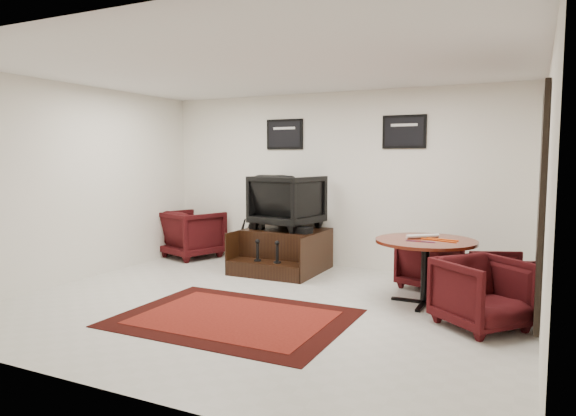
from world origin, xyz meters
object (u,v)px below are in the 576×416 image
object	(u,v)px
armchair_side	(192,231)
meeting_table	(426,247)
table_chair_back	(429,263)
shine_chair	(288,199)
table_chair_window	(505,277)
table_chair_corner	(483,290)
shine_podium	(284,251)

from	to	relation	value
armchair_side	meeting_table	distance (m)	4.45
table_chair_back	shine_chair	bearing A→B (deg)	12.97
shine_chair	table_chair_window	bearing A→B (deg)	178.40
armchair_side	shine_chair	bearing A→B (deg)	-163.47
armchair_side	table_chair_back	xyz separation A→B (m)	(4.19, -0.39, -0.11)
shine_chair	table_chair_corner	world-z (taller)	shine_chair
table_chair_corner	shine_chair	bearing A→B (deg)	101.17
shine_podium	table_chair_back	bearing A→B (deg)	-4.02
table_chair_back	table_chair_window	xyz separation A→B (m)	(0.96, -0.38, -0.01)
table_chair_window	table_chair_corner	distance (m)	1.07
shine_podium	shine_chair	bearing A→B (deg)	90.00
armchair_side	table_chair_corner	xyz separation A→B (m)	(4.99, -1.81, -0.06)
table_chair_window	table_chair_corner	xyz separation A→B (m)	(-0.16, -1.05, 0.07)
table_chair_back	table_chair_window	bearing A→B (deg)	178.94
shine_podium	table_chair_window	distance (m)	3.28
shine_chair	meeting_table	distance (m)	2.63
table_chair_back	table_chair_window	size ratio (longest dim) A/B	1.03
armchair_side	table_chair_window	xyz separation A→B (m)	(5.15, -0.76, -0.12)
table_chair_back	armchair_side	bearing A→B (deg)	15.08
shine_podium	table_chair_corner	world-z (taller)	table_chair_corner
armchair_side	table_chair_window	size ratio (longest dim) A/B	1.37
armchair_side	meeting_table	world-z (taller)	armchair_side
table_chair_back	table_chair_corner	distance (m)	1.64
shine_chair	shine_podium	bearing A→B (deg)	100.12
shine_chair	armchair_side	xyz separation A→B (m)	(-1.92, 0.09, -0.66)
shine_podium	meeting_table	distance (m)	2.57
shine_chair	table_chair_window	xyz separation A→B (m)	(3.23, -0.67, -0.78)
table_chair_window	shine_podium	bearing A→B (deg)	58.12
shine_podium	table_chair_corner	xyz separation A→B (m)	(3.07, -1.59, 0.11)
table_chair_corner	table_chair_back	bearing A→B (deg)	69.68
shine_chair	armchair_side	world-z (taller)	shine_chair
armchair_side	table_chair_corner	distance (m)	5.31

